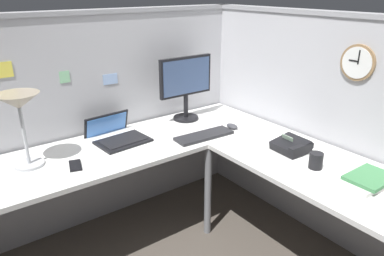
% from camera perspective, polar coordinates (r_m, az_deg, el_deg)
% --- Properties ---
extents(ground_plane, '(6.80, 6.80, 0.00)m').
position_cam_1_polar(ground_plane, '(2.69, 1.82, -18.72)').
color(ground_plane, '#4C443D').
extents(cubicle_wall_back, '(2.57, 0.12, 1.58)m').
position_cam_1_polar(cubicle_wall_back, '(2.80, -15.10, 1.05)').
color(cubicle_wall_back, '#B2B2B7').
rests_on(cubicle_wall_back, ground).
extents(cubicle_wall_right, '(0.12, 2.37, 1.58)m').
position_cam_1_polar(cubicle_wall_right, '(2.71, 20.27, -0.29)').
color(cubicle_wall_right, '#B2B2B7').
rests_on(cubicle_wall_right, ground).
extents(desk, '(2.35, 2.15, 0.73)m').
position_cam_1_polar(desk, '(2.22, -0.22, -8.30)').
color(desk, white).
rests_on(desk, ground).
extents(monitor, '(0.46, 0.20, 0.50)m').
position_cam_1_polar(monitor, '(2.84, -0.96, 6.96)').
color(monitor, black).
rests_on(monitor, desk).
extents(laptop, '(0.37, 0.41, 0.22)m').
position_cam_1_polar(laptop, '(2.61, -11.81, -1.09)').
color(laptop, black).
rests_on(laptop, desk).
extents(keyboard, '(0.44, 0.16, 0.02)m').
position_cam_1_polar(keyboard, '(2.58, 1.91, -1.19)').
color(keyboard, '#232326').
rests_on(keyboard, desk).
extents(computer_mouse, '(0.06, 0.10, 0.03)m').
position_cam_1_polar(computer_mouse, '(2.75, 6.27, 0.29)').
color(computer_mouse, '#38383D').
rests_on(computer_mouse, desk).
extents(desk_lamp_dome, '(0.24, 0.24, 0.44)m').
position_cam_1_polar(desk_lamp_dome, '(2.26, -25.33, 2.91)').
color(desk_lamp_dome, '#B7BABF').
rests_on(desk_lamp_dome, desk).
extents(cell_phone, '(0.10, 0.16, 0.01)m').
position_cam_1_polar(cell_phone, '(2.28, -17.73, -5.58)').
color(cell_phone, black).
rests_on(cell_phone, desk).
extents(office_phone, '(0.20, 0.22, 0.11)m').
position_cam_1_polar(office_phone, '(2.43, 15.25, -2.77)').
color(office_phone, black).
rests_on(office_phone, desk).
extents(book_stack, '(0.31, 0.25, 0.04)m').
position_cam_1_polar(book_stack, '(2.21, 25.74, -7.25)').
color(book_stack, silver).
rests_on(book_stack, desk).
extents(coffee_mug, '(0.08, 0.08, 0.10)m').
position_cam_1_polar(coffee_mug, '(2.26, 18.76, -4.84)').
color(coffee_mug, black).
rests_on(coffee_mug, desk).
extents(wall_clock, '(0.04, 0.22, 0.22)m').
position_cam_1_polar(wall_clock, '(2.44, 24.47, 9.27)').
color(wall_clock, olive).
extents(pinned_note_leftmost, '(0.11, 0.00, 0.10)m').
position_cam_1_polar(pinned_note_leftmost, '(2.50, -27.36, 8.04)').
color(pinned_note_leftmost, '#EAD84C').
extents(pinned_note_middle, '(0.07, 0.00, 0.08)m').
position_cam_1_polar(pinned_note_middle, '(2.59, -19.24, 7.52)').
color(pinned_note_middle, '#8CCC99').
extents(pinned_note_rightmost, '(0.11, 0.00, 0.07)m').
position_cam_1_polar(pinned_note_rightmost, '(2.72, -12.61, 7.45)').
color(pinned_note_rightmost, '#99B7E5').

